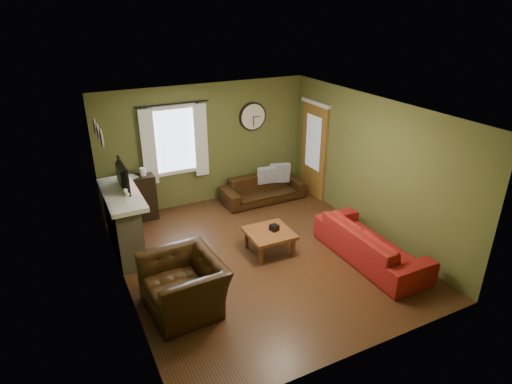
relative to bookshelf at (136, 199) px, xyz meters
name	(u,v)px	position (x,y,z in m)	size (l,w,h in m)	color
floor	(261,255)	(1.65, -2.33, -0.47)	(4.60, 5.20, 0.00)	#452713
ceiling	(262,110)	(1.65, -2.33, 2.13)	(4.60, 5.20, 0.00)	white
wall_left	(118,217)	(-0.65, -2.33, 0.83)	(0.00, 5.20, 2.60)	brown
wall_right	(371,166)	(3.95, -2.33, 0.83)	(0.00, 5.20, 2.60)	brown
wall_back	(206,145)	(1.65, 0.27, 0.83)	(4.60, 0.00, 2.60)	brown
wall_front	(365,269)	(1.65, -4.93, 0.83)	(4.60, 0.00, 2.60)	brown
fireplace	(124,226)	(-0.45, -1.18, 0.08)	(0.40, 1.40, 1.10)	tan
firebox	(136,236)	(-0.26, -1.18, -0.17)	(0.04, 0.60, 0.55)	black
mantel	(121,194)	(-0.42, -1.18, 0.67)	(0.58, 1.60, 0.08)	white
tv	(119,179)	(-0.40, -1.03, 0.88)	(0.60, 0.08, 0.35)	black
tv_screen	(123,176)	(-0.32, -1.03, 0.94)	(0.02, 0.62, 0.36)	#994C3F
medallion_left	(102,138)	(-0.63, -1.53, 1.78)	(0.28, 0.28, 0.03)	white
medallion_mid	(98,132)	(-0.63, -1.18, 1.78)	(0.28, 0.28, 0.03)	white
medallion_right	(95,127)	(-0.63, -0.83, 1.78)	(0.28, 0.28, 0.03)	white
window_pane	(174,140)	(0.95, 0.25, 1.03)	(1.00, 0.02, 1.30)	silver
curtain_rod	(172,104)	(0.95, 0.15, 1.80)	(0.03, 0.03, 1.50)	black
curtain_left	(149,148)	(0.40, 0.15, 0.98)	(0.28, 0.04, 1.55)	white
curtain_right	(201,140)	(1.50, 0.15, 0.98)	(0.28, 0.04, 1.55)	white
wall_clock	(253,117)	(2.75, 0.22, 1.33)	(0.64, 0.06, 0.64)	white
door	(314,151)	(3.92, -0.48, 0.58)	(0.05, 0.90, 2.10)	brown
bookshelf	(136,199)	(0.00, 0.00, 0.00)	(0.80, 0.34, 0.95)	black
book	(128,178)	(-0.11, -0.04, 0.49)	(0.18, 0.24, 0.02)	brown
sofa_brown	(263,189)	(2.74, -0.29, -0.20)	(1.86, 0.73, 0.54)	black
pillow_left	(280,173)	(3.21, -0.23, 0.08)	(0.45, 0.13, 0.45)	#9AA1AE
pillow_right	(266,175)	(2.86, -0.21, 0.08)	(0.38, 0.12, 0.38)	#9AA1AE
sofa_red	(371,243)	(3.28, -3.27, -0.15)	(2.20, 0.86, 0.64)	maroon
armchair	(184,285)	(0.02, -3.07, -0.09)	(1.19, 1.04, 0.77)	black
coffee_table	(269,242)	(1.83, -2.29, -0.27)	(0.77, 0.77, 0.41)	brown
tissue_box	(274,231)	(1.93, -2.29, -0.07)	(0.14, 0.14, 0.10)	black
wine_glass_a	(128,199)	(-0.40, -1.74, 0.81)	(0.07, 0.07, 0.21)	white
wine_glass_b	(126,195)	(-0.40, -1.58, 0.81)	(0.07, 0.07, 0.21)	white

